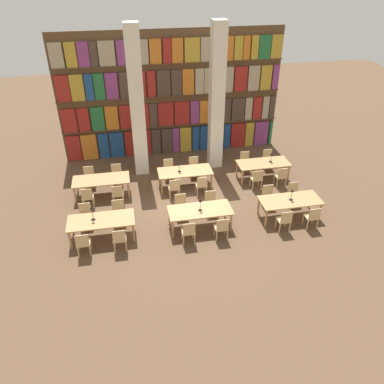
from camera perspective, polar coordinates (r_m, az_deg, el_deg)
ground_plane at (r=14.12m, az=-0.10°, el=-1.96°), size 40.00×40.00×0.00m
bookshelf_bank at (r=17.05m, az=-3.07°, el=13.93°), size 9.82×0.35×5.50m
pillar_left at (r=15.26m, az=-8.40°, el=13.04°), size 0.56×0.56×6.00m
pillar_center at (r=15.71m, az=3.79°, el=13.88°), size 0.56×0.56×6.00m
reading_table_0 at (r=12.53m, az=-13.68°, el=-4.40°), size 2.15×0.94×0.73m
chair_0 at (r=12.10m, az=-16.25°, el=-7.48°), size 0.42×0.40×0.87m
chair_1 at (r=13.31m, az=-15.92°, el=-3.36°), size 0.42×0.40×0.87m
chair_2 at (r=12.00m, az=-10.99°, el=-7.00°), size 0.42×0.40×0.87m
chair_3 at (r=13.22m, az=-11.16°, el=-2.89°), size 0.42×0.40×0.87m
desk_lamp_0 at (r=12.35m, az=-15.02°, el=-2.87°), size 0.14×0.14×0.50m
reading_table_1 at (r=12.63m, az=1.23°, el=-2.98°), size 2.15×0.94×0.73m
chair_4 at (r=12.07m, az=-0.53°, el=-6.03°), size 0.42×0.40×0.87m
chair_5 at (r=13.27m, az=-1.71°, el=-2.04°), size 0.42×0.40×0.87m
chair_6 at (r=12.27m, az=4.51°, el=-5.42°), size 0.42×0.40×0.87m
chair_7 at (r=13.45m, az=2.88°, el=-1.55°), size 0.42×0.40×0.87m
desk_lamp_1 at (r=12.40m, az=1.27°, el=-1.73°), size 0.14×0.14×0.43m
reading_table_2 at (r=13.58m, az=14.72°, el=-1.40°), size 2.15×0.94×0.73m
chair_8 at (r=12.93m, az=13.91°, el=-4.17°), size 0.42×0.40×0.87m
chair_9 at (r=14.06m, az=11.56°, el=-0.59°), size 0.42×0.40×0.87m
chair_10 at (r=13.35m, az=17.84°, el=-3.60°), size 0.42×0.40×0.87m
chair_11 at (r=14.44m, az=15.24°, el=-0.17°), size 0.42×0.40×0.87m
desk_lamp_2 at (r=13.39m, az=14.99°, el=-0.18°), size 0.14×0.14×0.41m
reading_table_3 at (r=14.75m, az=-13.67°, el=1.68°), size 2.15×0.94×0.73m
chair_12 at (r=14.25m, az=-15.62°, el=-0.71°), size 0.42×0.40×0.87m
chair_13 at (r=15.55m, az=-15.39°, el=2.28°), size 0.42×0.40×0.87m
chair_14 at (r=14.17m, az=-11.26°, el=-0.27°), size 0.42×0.40×0.87m
chair_15 at (r=15.47m, az=-11.39°, el=2.70°), size 0.42×0.40×0.87m
reading_table_4 at (r=14.91m, az=-1.08°, el=3.01°), size 2.15×0.94×0.73m
chair_16 at (r=14.29m, az=-2.73°, el=0.68°), size 0.42×0.40×0.87m
chair_17 at (r=15.59m, az=-3.55°, el=3.55°), size 0.42×0.40×0.87m
chair_18 at (r=14.45m, az=1.47°, el=1.10°), size 0.42×0.40×0.87m
chair_19 at (r=15.73m, az=0.31°, el=3.91°), size 0.42×0.40×0.87m
desk_lamp_3 at (r=14.67m, az=-1.96°, el=4.13°), size 0.14×0.14×0.45m
reading_table_5 at (r=15.78m, az=10.79°, el=4.18°), size 2.15×0.94×0.73m
chair_20 at (r=15.09m, az=9.84°, el=2.05°), size 0.42×0.40×0.87m
chair_21 at (r=16.33m, az=8.10°, el=4.69°), size 0.42×0.40×0.87m
chair_22 at (r=15.45m, az=13.43°, el=2.39°), size 0.42×0.40×0.87m
chair_23 at (r=16.67m, az=11.47°, el=4.96°), size 0.42×0.40×0.87m
desk_lamp_4 at (r=15.75m, az=11.98°, el=5.37°), size 0.14×0.14×0.40m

